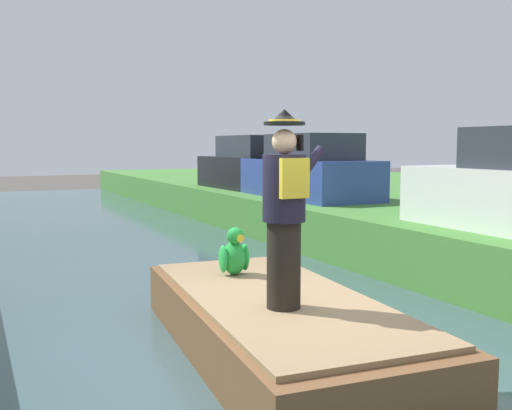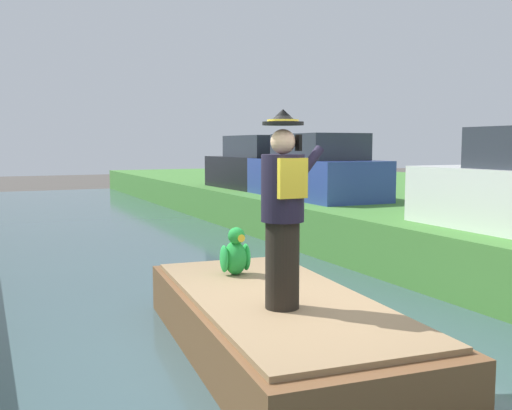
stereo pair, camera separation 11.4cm
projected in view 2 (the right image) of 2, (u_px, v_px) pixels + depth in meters
The scene contains 7 objects.
ground_plane at pixel (290, 372), 5.73m from camera, with size 80.00×80.00×0.00m, color #4C4742.
canal_water at pixel (290, 368), 5.72m from camera, with size 5.98×48.00×0.10m, color #3D565B.
boat at pixel (276, 325), 5.95m from camera, with size 2.19×4.35×0.61m.
person_pirate at pixel (283, 210), 5.36m from camera, with size 0.61×0.42×1.85m.
parrot_plush at pixel (235, 254), 6.83m from camera, with size 0.36×0.34×0.57m.
parked_car_blue at pixel (315, 171), 13.72m from camera, with size 1.75×4.02×1.50m.
parked_car_dark at pixel (260, 167), 16.44m from camera, with size 1.82×4.05×1.50m.
Camera 2 is at (-2.66, -4.86, 2.24)m, focal length 40.78 mm.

